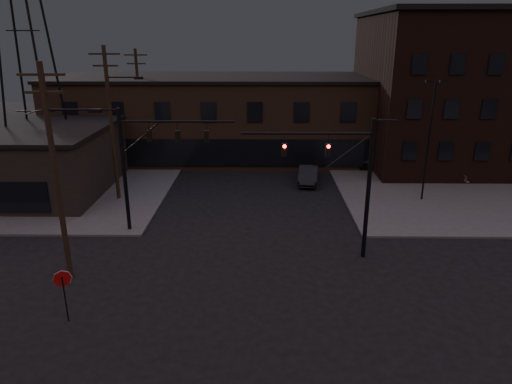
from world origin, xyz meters
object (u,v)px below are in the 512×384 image
traffic_signal_far (143,156)px  car_crossing (308,174)px  parked_car_lot_b (442,171)px  stop_sign (63,284)px  traffic_signal_near (349,175)px  parked_car_lot_a (378,161)px

traffic_signal_far → car_crossing: 16.06m
traffic_signal_far → parked_car_lot_b: bearing=26.0°
stop_sign → parked_car_lot_b: 32.45m
traffic_signal_far → stop_sign: 10.55m
traffic_signal_near → stop_sign: traffic_signal_near is taller
stop_sign → car_crossing: size_ratio=0.54×
traffic_signal_near → stop_sign: bearing=-154.1°
parked_car_lot_b → car_crossing: bearing=107.5°
traffic_signal_near → parked_car_lot_b: size_ratio=1.65×
traffic_signal_far → stop_sign: traffic_signal_far is taller
stop_sign → car_crossing: 24.11m
parked_car_lot_a → stop_sign: bearing=163.4°
stop_sign → car_crossing: (12.65, 20.50, -1.09)m
traffic_signal_near → traffic_signal_far: size_ratio=1.00×
traffic_signal_near → parked_car_lot_a: bearing=70.6°
traffic_signal_near → stop_sign: 15.17m
traffic_signal_near → traffic_signal_far: (-12.07, 3.50, 0.08)m
traffic_signal_far → car_crossing: (11.36, 10.52, -4.26)m
parked_car_lot_a → parked_car_lot_b: parked_car_lot_a is taller
traffic_signal_near → parked_car_lot_b: bearing=53.2°
traffic_signal_near → parked_car_lot_a: (6.24, 17.74, -3.97)m
traffic_signal_near → car_crossing: (-0.71, 14.02, -4.18)m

